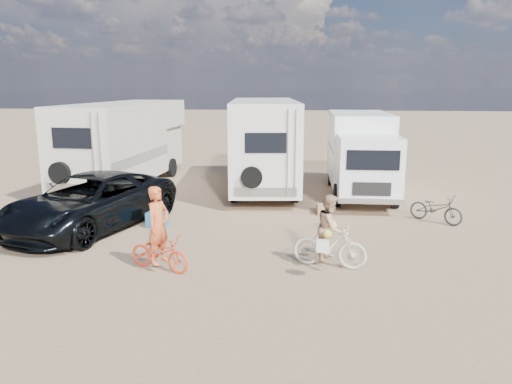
# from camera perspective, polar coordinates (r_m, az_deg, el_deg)

# --- Properties ---
(ground) EXTENTS (140.00, 140.00, 0.00)m
(ground) POSITION_cam_1_polar(r_m,az_deg,el_deg) (13.33, -3.55, -6.18)
(ground) COLOR #987B5B
(ground) RESTS_ON ground
(rv_main) EXTENTS (3.25, 7.63, 3.63)m
(rv_main) POSITION_cam_1_polar(r_m,az_deg,el_deg) (19.88, 0.92, 5.42)
(rv_main) COLOR white
(rv_main) RESTS_ON ground
(rv_left) EXTENTS (3.14, 8.22, 3.50)m
(rv_left) POSITION_cam_1_polar(r_m,az_deg,el_deg) (21.31, -15.11, 5.29)
(rv_left) COLOR white
(rv_left) RESTS_ON ground
(box_truck) EXTENTS (2.30, 6.49, 3.15)m
(box_truck) POSITION_cam_1_polar(r_m,az_deg,el_deg) (19.28, 12.17, 4.19)
(box_truck) COLOR white
(box_truck) RESTS_ON ground
(dark_suv) EXTENTS (4.35, 6.40, 1.63)m
(dark_suv) POSITION_cam_1_polar(r_m,az_deg,el_deg) (15.44, -18.78, -1.09)
(dark_suv) COLOR black
(dark_suv) RESTS_ON ground
(bike_man) EXTENTS (1.70, 1.10, 0.85)m
(bike_man) POSITION_cam_1_polar(r_m,az_deg,el_deg) (11.68, -11.20, -6.95)
(bike_man) COLOR red
(bike_man) RESTS_ON ground
(bike_woman) EXTENTS (1.83, 0.90, 1.06)m
(bike_woman) POSITION_cam_1_polar(r_m,az_deg,el_deg) (11.72, 8.59, -6.22)
(bike_woman) COLOR beige
(bike_woman) RESTS_ON ground
(rider_man) EXTENTS (0.64, 0.78, 1.82)m
(rider_man) POSITION_cam_1_polar(r_m,az_deg,el_deg) (11.53, -11.30, -4.67)
(rider_man) COLOR #CF562A
(rider_man) RESTS_ON ground
(rider_woman) EXTENTS (0.76, 0.89, 1.59)m
(rider_woman) POSITION_cam_1_polar(r_m,az_deg,el_deg) (11.64, 8.63, -4.99)
(rider_woman) COLOR tan
(rider_woman) RESTS_ON ground
(bike_parked) EXTENTS (1.71, 1.52, 0.90)m
(bike_parked) POSITION_cam_1_polar(r_m,az_deg,el_deg) (16.32, 20.28, -1.82)
(bike_parked) COLOR #292C29
(bike_parked) RESTS_ON ground
(cooler) EXTENTS (0.63, 0.49, 0.46)m
(cooler) POSITION_cam_1_polar(r_m,az_deg,el_deg) (15.17, -11.49, -3.18)
(cooler) COLOR #245F90
(cooler) RESTS_ON ground
(crate) EXTENTS (0.47, 0.47, 0.34)m
(crate) POSITION_cam_1_polar(r_m,az_deg,el_deg) (16.49, 7.87, -1.99)
(crate) COLOR #966E4C
(crate) RESTS_ON ground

